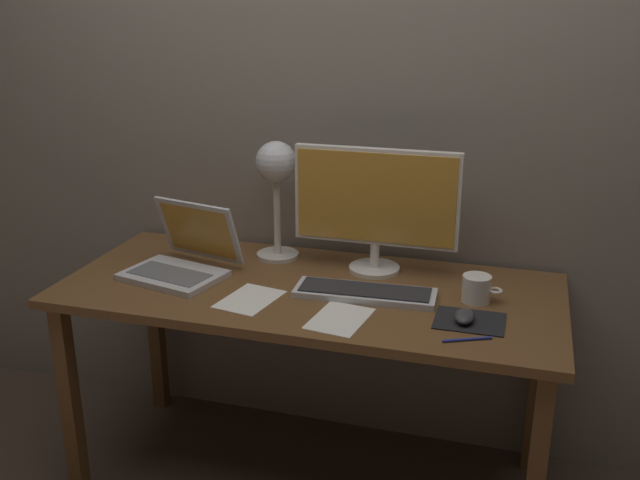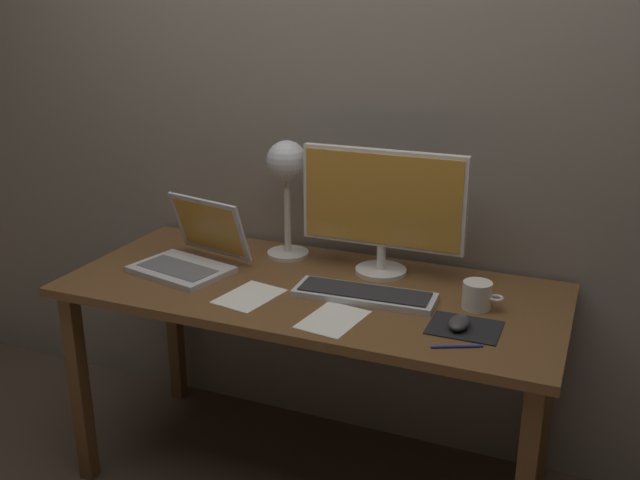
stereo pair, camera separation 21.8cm
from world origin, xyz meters
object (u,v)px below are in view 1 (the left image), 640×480
Objects in this scene: monitor at (376,203)px; desk_lamp at (276,174)px; pen at (467,339)px; laptop at (185,254)px; coffee_mug at (477,289)px; keyboard_main at (365,293)px; mouse at (465,316)px.

monitor is 0.37m from desk_lamp.
monitor reaches higher than pen.
laptop is (-0.61, -0.19, -0.18)m from monitor.
pen is at bearing -14.58° from laptop.
coffee_mug is (0.35, -0.16, -0.20)m from monitor.
monitor is 1.47× the size of laptop.
laptop is 0.90× the size of desk_lamp.
monitor is 0.44m from coffee_mug.
keyboard_main is at bearing -33.88° from desk_lamp.
monitor reaches higher than desk_lamp.
desk_lamp reaches higher than keyboard_main.
monitor is 1.32× the size of desk_lamp.
coffee_mug is 0.87× the size of pen.
mouse is 0.78× the size of coffee_mug.
keyboard_main is 0.54m from desk_lamp.
monitor is at bearing -5.43° from desk_lamp.
laptop is at bearing -138.56° from desk_lamp.
desk_lamp is 2.99× the size of pen.
coffee_mug is (0.02, 0.16, 0.02)m from mouse.
desk_lamp is at bearing 146.12° from keyboard_main.
coffee_mug is at bearing 9.82° from keyboard_main.
coffee_mug is at bearing 83.10° from mouse.
monitor is 0.52m from mouse.
keyboard_main is at bearing -85.21° from monitor.
laptop is 0.97m from coffee_mug.
desk_lamp is (-0.36, 0.03, 0.06)m from monitor.
monitor is 0.32m from keyboard_main.
coffee_mug is 0.28m from pen.
mouse is 0.12m from pen.
monitor is at bearing 128.97° from pen.
pen is (0.34, -0.22, -0.01)m from keyboard_main.
laptop is at bearing 171.68° from mouse.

